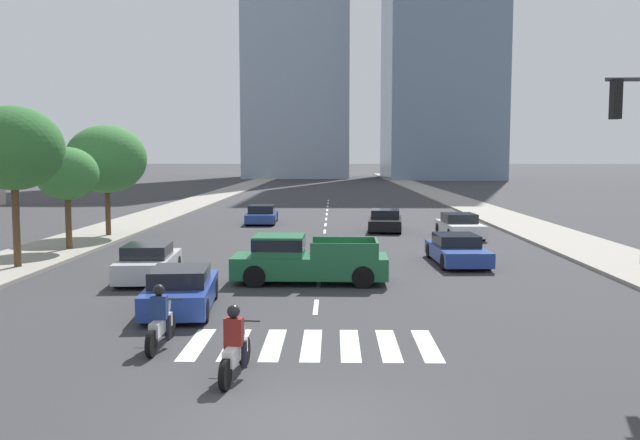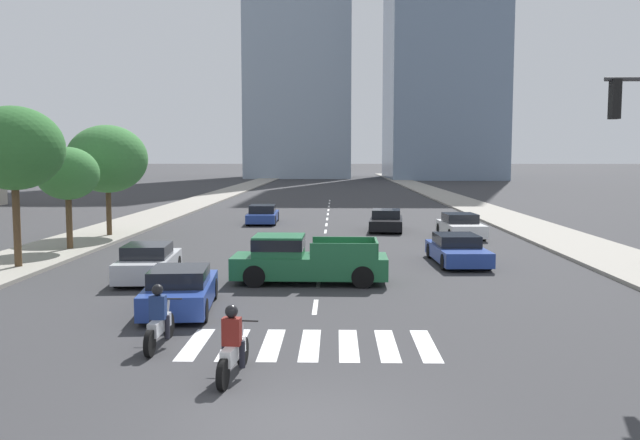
% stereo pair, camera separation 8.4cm
% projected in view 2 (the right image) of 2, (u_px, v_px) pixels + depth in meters
% --- Properties ---
extents(ground_plane, '(800.00, 800.00, 0.00)m').
position_uv_depth(ground_plane, '(299.00, 426.00, 11.02)').
color(ground_plane, '#333335').
extents(sidewalk_east, '(4.00, 260.00, 0.15)m').
position_uv_depth(sidewalk_east, '(534.00, 229.00, 40.58)').
color(sidewalk_east, gray).
rests_on(sidewalk_east, ground).
extents(sidewalk_west, '(4.00, 260.00, 0.15)m').
position_uv_depth(sidewalk_west, '(121.00, 228.00, 41.16)').
color(sidewalk_west, gray).
rests_on(sidewalk_west, ground).
extents(crosswalk_near, '(5.85, 2.74, 0.01)m').
position_uv_depth(crosswalk_near, '(310.00, 345.00, 15.79)').
color(crosswalk_near, silver).
rests_on(crosswalk_near, ground).
extents(lane_divider_center, '(0.14, 50.00, 0.01)m').
position_uv_depth(lane_divider_center, '(326.00, 225.00, 43.66)').
color(lane_divider_center, silver).
rests_on(lane_divider_center, ground).
extents(motorcycle_trailing, '(0.70, 2.21, 1.49)m').
position_uv_depth(motorcycle_trailing, '(159.00, 322.00, 15.56)').
color(motorcycle_trailing, black).
rests_on(motorcycle_trailing, ground).
extents(motorcycle_third, '(0.70, 2.15, 1.49)m').
position_uv_depth(motorcycle_third, '(233.00, 349.00, 13.42)').
color(motorcycle_third, black).
rests_on(motorcycle_third, ground).
extents(pickup_truck, '(5.40, 2.06, 1.67)m').
position_uv_depth(pickup_truck, '(302.00, 260.00, 23.46)').
color(pickup_truck, '#1E6038').
rests_on(pickup_truck, ground).
extents(sedan_blue_0, '(2.00, 4.71, 1.23)m').
position_uv_depth(sedan_blue_0, '(263.00, 215.00, 44.51)').
color(sedan_blue_0, navy).
rests_on(sedan_blue_0, ground).
extents(sedan_blue_1, '(2.14, 4.45, 1.26)m').
position_uv_depth(sedan_blue_1, '(180.00, 290.00, 19.27)').
color(sedan_blue_1, navy).
rests_on(sedan_blue_1, ground).
extents(sedan_white_2, '(2.12, 4.38, 1.30)m').
position_uv_depth(sedan_white_2, '(460.00, 226.00, 36.73)').
color(sedan_white_2, silver).
rests_on(sedan_white_2, ground).
extents(sedan_silver_3, '(2.07, 4.36, 1.30)m').
position_uv_depth(sedan_silver_3, '(149.00, 263.00, 24.09)').
color(sedan_silver_3, '#B7BABF').
rests_on(sedan_silver_3, ground).
extents(sedan_blue_4, '(2.07, 4.69, 1.19)m').
position_uv_depth(sedan_blue_4, '(457.00, 250.00, 27.75)').
color(sedan_blue_4, navy).
rests_on(sedan_blue_4, ground).
extents(sedan_black_5, '(2.27, 4.57, 1.26)m').
position_uv_depth(sedan_black_5, '(386.00, 221.00, 40.05)').
color(sedan_black_5, black).
rests_on(sedan_black_5, ground).
extents(street_tree_nearest, '(3.79, 3.79, 6.18)m').
position_uv_depth(street_tree_nearest, '(14.00, 149.00, 25.75)').
color(street_tree_nearest, '#4C3823').
rests_on(street_tree_nearest, sidewalk_west).
extents(street_tree_second, '(2.86, 2.86, 4.69)m').
position_uv_depth(street_tree_second, '(68.00, 174.00, 30.94)').
color(street_tree_second, '#4C3823').
rests_on(street_tree_second, sidewalk_west).
extents(street_tree_third, '(4.29, 4.29, 5.94)m').
position_uv_depth(street_tree_third, '(107.00, 159.00, 36.33)').
color(street_tree_third, '#4C3823').
rests_on(street_tree_third, sidewalk_west).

